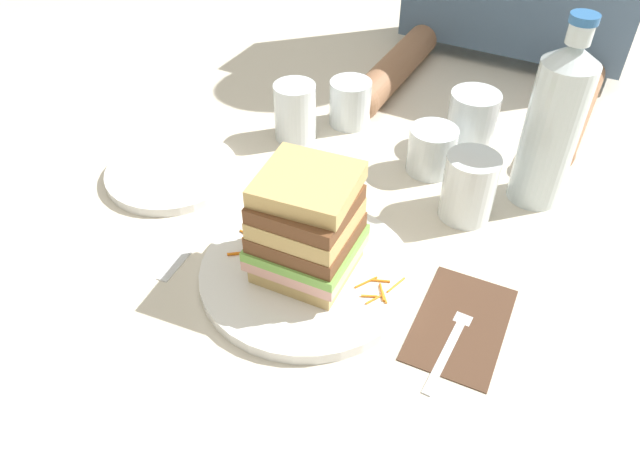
# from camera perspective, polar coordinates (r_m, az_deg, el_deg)

# --- Properties ---
(ground_plane) EXTENTS (3.00, 3.00, 0.00)m
(ground_plane) POSITION_cam_1_polar(r_m,az_deg,el_deg) (0.76, -0.40, -4.96)
(ground_plane) COLOR beige
(main_plate) EXTENTS (0.27, 0.27, 0.02)m
(main_plate) POSITION_cam_1_polar(r_m,az_deg,el_deg) (0.76, -1.06, -4.01)
(main_plate) COLOR white
(main_plate) RESTS_ON ground_plane
(sandwich) EXTENTS (0.12, 0.12, 0.14)m
(sandwich) POSITION_cam_1_polar(r_m,az_deg,el_deg) (0.71, -1.13, 0.27)
(sandwich) COLOR tan
(sandwich) RESTS_ON main_plate
(carrot_shred_0) EXTENTS (0.03, 0.01, 0.00)m
(carrot_shred_0) POSITION_cam_1_polar(r_m,az_deg,el_deg) (0.80, -6.19, -0.80)
(carrot_shred_0) COLOR orange
(carrot_shred_0) RESTS_ON main_plate
(carrot_shred_1) EXTENTS (0.03, 0.02, 0.00)m
(carrot_shred_1) POSITION_cam_1_polar(r_m,az_deg,el_deg) (0.78, -7.64, -2.34)
(carrot_shred_1) COLOR orange
(carrot_shred_1) RESTS_ON main_plate
(carrot_shred_2) EXTENTS (0.02, 0.01, 0.00)m
(carrot_shred_2) POSITION_cam_1_polar(r_m,az_deg,el_deg) (0.81, -7.04, -0.52)
(carrot_shred_2) COLOR orange
(carrot_shred_2) RESTS_ON main_plate
(carrot_shred_3) EXTENTS (0.02, 0.02, 0.00)m
(carrot_shred_3) POSITION_cam_1_polar(r_m,az_deg,el_deg) (0.79, -7.08, -1.49)
(carrot_shred_3) COLOR orange
(carrot_shred_3) RESTS_ON main_plate
(carrot_shred_4) EXTENTS (0.03, 0.02, 0.00)m
(carrot_shred_4) POSITION_cam_1_polar(r_m,az_deg,el_deg) (0.79, -6.43, -1.35)
(carrot_shred_4) COLOR orange
(carrot_shred_4) RESTS_ON main_plate
(carrot_shred_5) EXTENTS (0.02, 0.01, 0.00)m
(carrot_shred_5) POSITION_cam_1_polar(r_m,az_deg,el_deg) (0.72, 4.71, -6.42)
(carrot_shred_5) COLOR orange
(carrot_shred_5) RESTS_ON main_plate
(carrot_shred_6) EXTENTS (0.02, 0.02, 0.00)m
(carrot_shred_6) POSITION_cam_1_polar(r_m,az_deg,el_deg) (0.73, 5.91, -6.06)
(carrot_shred_6) COLOR orange
(carrot_shred_6) RESTS_ON main_plate
(carrot_shred_7) EXTENTS (0.01, 0.02, 0.00)m
(carrot_shred_7) POSITION_cam_1_polar(r_m,az_deg,el_deg) (0.72, 6.10, -6.57)
(carrot_shred_7) COLOR orange
(carrot_shred_7) RESTS_ON main_plate
(carrot_shred_8) EXTENTS (0.02, 0.01, 0.00)m
(carrot_shred_8) POSITION_cam_1_polar(r_m,az_deg,el_deg) (0.74, 5.82, -4.96)
(carrot_shred_8) COLOR orange
(carrot_shred_8) RESTS_ON main_plate
(carrot_shred_9) EXTENTS (0.02, 0.03, 0.00)m
(carrot_shred_9) POSITION_cam_1_polar(r_m,az_deg,el_deg) (0.74, 4.41, -5.11)
(carrot_shred_9) COLOR orange
(carrot_shred_9) RESTS_ON main_plate
(carrot_shred_10) EXTENTS (0.01, 0.02, 0.00)m
(carrot_shred_10) POSITION_cam_1_polar(r_m,az_deg,el_deg) (0.72, 5.12, -6.75)
(carrot_shred_10) COLOR orange
(carrot_shred_10) RESTS_ON main_plate
(carrot_shred_11) EXTENTS (0.01, 0.03, 0.00)m
(carrot_shred_11) POSITION_cam_1_polar(r_m,az_deg,el_deg) (0.74, 7.25, -5.34)
(carrot_shred_11) COLOR orange
(carrot_shred_11) RESTS_ON main_plate
(napkin_dark) EXTENTS (0.11, 0.17, 0.00)m
(napkin_dark) POSITION_cam_1_polar(r_m,az_deg,el_deg) (0.73, 13.24, -8.79)
(napkin_dark) COLOR #4C3323
(napkin_dark) RESTS_ON ground_plane
(fork) EXTENTS (0.02, 0.17, 0.00)m
(fork) POSITION_cam_1_polar(r_m,az_deg,el_deg) (0.72, 12.68, -9.85)
(fork) COLOR silver
(fork) RESTS_ON napkin_dark
(knife) EXTENTS (0.03, 0.20, 0.00)m
(knife) POSITION_cam_1_polar(r_m,az_deg,el_deg) (0.84, -11.29, -0.59)
(knife) COLOR silver
(knife) RESTS_ON ground_plane
(juice_glass) EXTENTS (0.07, 0.07, 0.10)m
(juice_glass) POSITION_cam_1_polar(r_m,az_deg,el_deg) (0.86, 13.91, 3.50)
(juice_glass) COLOR white
(juice_glass) RESTS_ON ground_plane
(water_bottle) EXTENTS (0.07, 0.07, 0.27)m
(water_bottle) POSITION_cam_1_polar(r_m,az_deg,el_deg) (0.88, 21.29, 9.20)
(water_bottle) COLOR silver
(water_bottle) RESTS_ON ground_plane
(empty_tumbler_0) EXTENTS (0.08, 0.08, 0.09)m
(empty_tumbler_0) POSITION_cam_1_polar(r_m,az_deg,el_deg) (1.01, 14.26, 10.01)
(empty_tumbler_0) COLOR silver
(empty_tumbler_0) RESTS_ON ground_plane
(empty_tumbler_1) EXTENTS (0.07, 0.07, 0.10)m
(empty_tumbler_1) POSITION_cam_1_polar(r_m,az_deg,el_deg) (1.00, -2.38, 11.06)
(empty_tumbler_1) COLOR silver
(empty_tumbler_1) RESTS_ON ground_plane
(empty_tumbler_2) EXTENTS (0.07, 0.07, 0.08)m
(empty_tumbler_2) POSITION_cam_1_polar(r_m,az_deg,el_deg) (1.04, 2.89, 11.87)
(empty_tumbler_2) COLOR silver
(empty_tumbler_2) RESTS_ON ground_plane
(empty_tumbler_3) EXTENTS (0.07, 0.07, 0.07)m
(empty_tumbler_3) POSITION_cam_1_polar(r_m,az_deg,el_deg) (0.94, 10.59, 7.36)
(empty_tumbler_3) COLOR silver
(empty_tumbler_3) RESTS_ON ground_plane
(side_plate) EXTENTS (0.20, 0.20, 0.01)m
(side_plate) POSITION_cam_1_polar(r_m,az_deg,el_deg) (0.95, -13.88, 5.25)
(side_plate) COLOR white
(side_plate) RESTS_ON ground_plane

